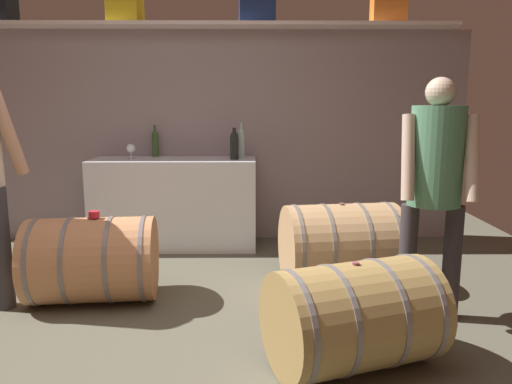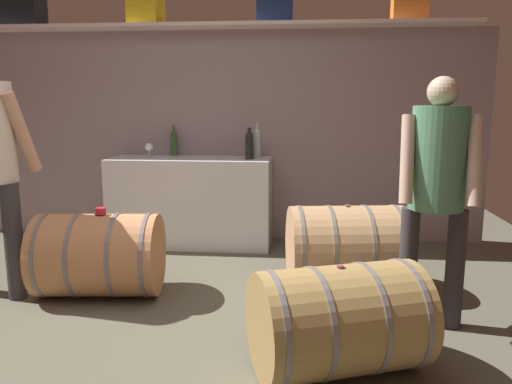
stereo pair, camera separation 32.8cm
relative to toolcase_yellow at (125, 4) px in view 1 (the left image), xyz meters
The scene contains 16 objects.
ground_plane 2.91m from the toolcase_yellow, 70.36° to the right, with size 6.51×8.19×0.02m, color #575545.
back_wall_panel 1.38m from the toolcase_yellow, 13.71° to the left, with size 5.31×0.10×2.05m, color gray.
high_shelf_board 0.64m from the toolcase_yellow, ahead, with size 4.89×0.40×0.03m, color silver.
toolcase_yellow is the anchor object (origin of this frame).
toolcase_navy 1.22m from the toolcase_yellow, ahead, with size 0.33×0.21×0.34m, color navy.
toolcase_orange 2.44m from the toolcase_yellow, ahead, with size 0.31×0.18×0.30m, color orange.
work_cabinet 1.89m from the toolcase_yellow, 22.49° to the right, with size 1.53×0.54×0.84m, color white.
wine_bottle_clear 1.66m from the toolcase_yellow, ahead, with size 0.07×0.07×0.33m.
wine_bottle_green 1.30m from the toolcase_yellow, ahead, with size 0.06×0.06×0.31m.
wine_bottle_dark 1.64m from the toolcase_yellow, 12.60° to the right, with size 0.08×0.08×0.29m.
wine_glass 1.33m from the toolcase_yellow, 77.76° to the right, with size 0.08×0.08×0.14m.
wine_barrel_near 2.48m from the toolcase_yellow, 87.59° to the right, with size 0.90×0.66×0.60m.
wine_barrel_far 3.55m from the toolcase_yellow, 55.14° to the right, with size 0.98×0.80×0.57m.
wine_barrel_flank 2.95m from the toolcase_yellow, 34.84° to the right, with size 0.90×0.73×0.64m.
tasting_cup 2.24m from the toolcase_yellow, 86.51° to the right, with size 0.07×0.07×0.04m, color red.
winemaker_pouring 3.21m from the toolcase_yellow, 38.42° to the right, with size 0.46×0.38×1.52m.
Camera 1 is at (0.54, -2.47, 1.37)m, focal length 34.89 mm.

